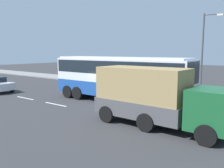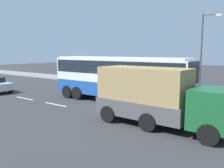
{
  "view_description": "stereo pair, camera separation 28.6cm",
  "coord_description": "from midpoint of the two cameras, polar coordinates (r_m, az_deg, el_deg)",
  "views": [
    {
      "loc": [
        11.54,
        -14.69,
        4.04
      ],
      "look_at": [
        0.28,
        0.31,
        1.45
      ],
      "focal_mm": 37.39,
      "sensor_mm": 36.0,
      "label": 1
    },
    {
      "loc": [
        11.31,
        -14.86,
        4.04
      ],
      "look_at": [
        0.28,
        0.31,
        1.45
      ],
      "focal_mm": 37.39,
      "sensor_mm": 36.0,
      "label": 2
    }
  ],
  "objects": [
    {
      "name": "pedestrian_near_curb",
      "position": [
        24.25,
        20.26,
        0.24
      ],
      "size": [
        0.32,
        0.32,
        1.54
      ],
      "rotation": [
        0.0,
        0.0,
        3.65
      ],
      "color": "brown",
      "rests_on": "sidewalk_curb"
    },
    {
      "name": "cargo_truck",
      "position": [
        12.85,
        11.21,
        -2.9
      ],
      "size": [
        7.41,
        2.66,
        3.18
      ],
      "rotation": [
        0.0,
        0.0,
        -0.03
      ],
      "color": "#19592D",
      "rests_on": "ground_plane"
    },
    {
      "name": "lane_centreline",
      "position": [
        15.81,
        -3.58,
        -6.95
      ],
      "size": [
        43.93,
        0.16,
        0.01
      ],
      "color": "white",
      "rests_on": "ground_plane"
    },
    {
      "name": "ground_plane",
      "position": [
        19.11,
        -0.81,
        -4.34
      ],
      "size": [
        120.0,
        120.0,
        0.0
      ],
      "primitive_type": "plane",
      "color": "#333335"
    },
    {
      "name": "street_lamp",
      "position": [
        23.76,
        21.95,
        8.12
      ],
      "size": [
        1.72,
        0.24,
        7.41
      ],
      "color": "#47474C",
      "rests_on": "sidewalk_curb"
    },
    {
      "name": "sidewalk_curb",
      "position": [
        27.28,
        11.73,
        -0.65
      ],
      "size": [
        80.0,
        4.0,
        0.15
      ],
      "primitive_type": "cube",
      "color": "gray",
      "rests_on": "ground_plane"
    },
    {
      "name": "coach_bus",
      "position": [
        18.55,
        2.12,
        2.31
      ],
      "size": [
        11.81,
        2.81,
        3.63
      ],
      "rotation": [
        0.0,
        0.0,
        -0.01
      ],
      "color": "#1E4C9E",
      "rests_on": "ground_plane"
    }
  ]
}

